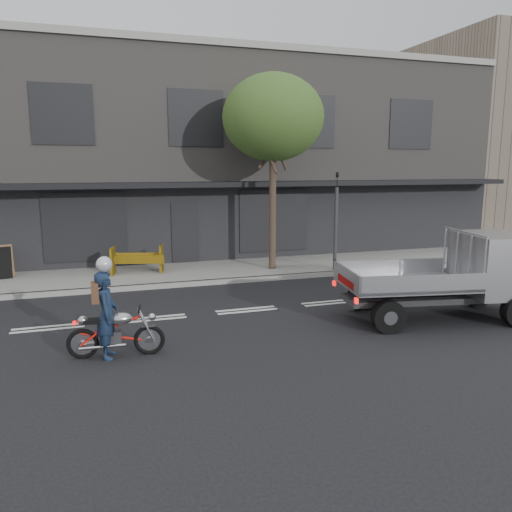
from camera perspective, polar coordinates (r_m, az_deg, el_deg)
The scene contains 11 objects.
ground at distance 13.06m, azimuth -1.09°, elevation -6.22°, with size 80.00×80.00×0.00m, color black.
sidewalk at distance 17.46m, azimuth -5.51°, elevation -1.79°, with size 32.00×3.20×0.15m, color gray.
kerb at distance 15.94m, azimuth -4.29°, elevation -2.94°, with size 32.00×0.20×0.15m, color gray.
building_main at distance 23.58m, azimuth -9.16°, elevation 10.84°, with size 26.00×10.00×8.00m, color slate.
street_tree at distance 17.27m, azimuth 1.97°, elevation 15.47°, with size 3.40×3.40×6.74m.
traffic_light_pole at distance 17.33m, azimuth 9.09°, elevation 3.32°, with size 0.12×0.12×3.50m.
motorcycle at distance 10.26m, azimuth -15.72°, elevation -8.34°, with size 1.88×0.55×0.97m.
rider at distance 10.15m, azimuth -16.68°, elevation -6.45°, with size 0.63×0.41×1.72m, color #16253E.
flatbed_ute at distance 13.40m, azimuth 24.29°, elevation -1.25°, with size 4.95×2.64×2.18m.
construction_barrier at distance 16.92m, azimuth -13.32°, elevation -0.50°, with size 1.70×0.68×0.95m, color #DD9F0B, non-canonical shape.
sandwich_board at distance 17.64m, azimuth -27.21°, elevation -0.76°, with size 0.67×0.45×1.06m, color black, non-canonical shape.
Camera 1 is at (-3.58, -12.00, 3.70)m, focal length 35.00 mm.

